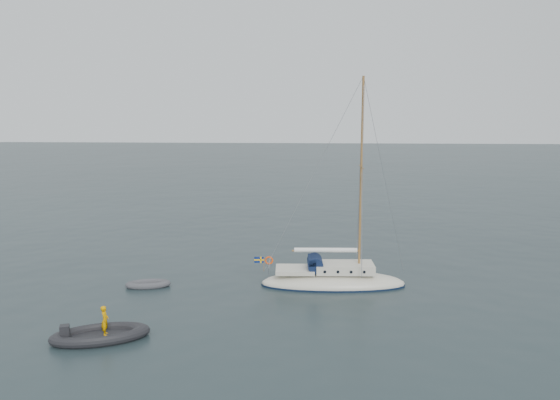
{
  "coord_description": "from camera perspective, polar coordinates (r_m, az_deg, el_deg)",
  "views": [
    {
      "loc": [
        1.86,
        -28.46,
        9.77
      ],
      "look_at": [
        -0.06,
        0.0,
        5.2
      ],
      "focal_mm": 35.0,
      "sensor_mm": 36.0,
      "label": 1
    }
  ],
  "objects": [
    {
      "name": "ground",
      "position": [
        30.15,
        0.11,
        -9.81
      ],
      "size": [
        300.0,
        300.0,
        0.0
      ],
      "primitive_type": "plane",
      "color": "black",
      "rests_on": "ground"
    },
    {
      "name": "dinghy",
      "position": [
        32.17,
        -13.62,
        -8.54
      ],
      "size": [
        2.53,
        1.14,
        0.36
      ],
      "rotation": [
        0.0,
        0.0,
        0.24
      ],
      "color": "#48494D",
      "rests_on": "ground"
    },
    {
      "name": "sailboat",
      "position": [
        31.42,
        5.6,
        -7.28
      ],
      "size": [
        8.63,
        2.59,
        12.28
      ],
      "rotation": [
        0.0,
        0.0,
        0.05
      ],
      "color": "beige",
      "rests_on": "ground"
    },
    {
      "name": "rib",
      "position": [
        25.65,
        -18.31,
        -13.17
      ],
      "size": [
        4.25,
        1.93,
        1.53
      ],
      "rotation": [
        0.0,
        0.0,
        0.37
      ],
      "color": "black",
      "rests_on": "ground"
    }
  ]
}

